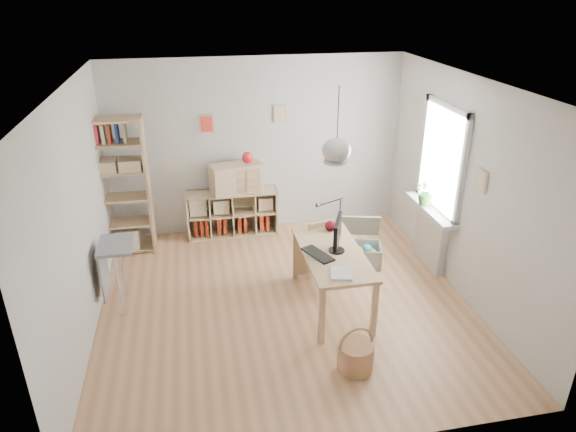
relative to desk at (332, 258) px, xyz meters
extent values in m
plane|color=tan|center=(-0.55, 0.15, -0.66)|extent=(4.50, 4.50, 0.00)
plane|color=white|center=(-0.55, 2.40, 0.69)|extent=(4.50, 0.00, 4.50)
plane|color=white|center=(-0.55, -2.10, 0.69)|extent=(4.50, 0.00, 4.50)
plane|color=white|center=(-2.80, 0.15, 0.69)|extent=(0.00, 4.50, 4.50)
plane|color=white|center=(1.70, 0.15, 0.69)|extent=(0.00, 4.50, 4.50)
plane|color=white|center=(-0.55, 0.15, 2.04)|extent=(4.50, 4.50, 0.00)
cylinder|color=black|center=(0.00, 0.00, 1.70)|extent=(0.01, 0.01, 0.68)
ellipsoid|color=silver|center=(0.00, 0.00, 1.34)|extent=(0.32, 0.32, 0.27)
cube|color=white|center=(1.69, 0.75, 0.89)|extent=(0.03, 1.00, 1.30)
cube|color=silver|center=(1.66, 0.21, 0.89)|extent=(0.06, 0.08, 1.46)
cube|color=silver|center=(1.66, 1.29, 0.89)|extent=(0.06, 0.08, 1.46)
cube|color=silver|center=(1.66, 0.75, 1.58)|extent=(0.06, 1.16, 0.08)
cube|color=silver|center=(1.66, 0.75, 0.20)|extent=(0.06, 1.16, 0.08)
cube|color=silver|center=(1.64, 0.75, -0.26)|extent=(0.10, 0.80, 0.80)
cube|color=silver|center=(1.59, 0.75, 0.17)|extent=(0.22, 1.20, 0.06)
cube|color=tan|center=(0.00, 0.00, 0.07)|extent=(0.70, 1.50, 0.04)
cube|color=tan|center=(-0.30, -0.70, -0.30)|extent=(0.06, 0.06, 0.71)
cube|color=tan|center=(-0.30, 0.70, -0.30)|extent=(0.06, 0.06, 0.71)
cube|color=tan|center=(0.30, -0.70, -0.30)|extent=(0.06, 0.06, 0.71)
cube|color=tan|center=(0.30, 0.70, -0.30)|extent=(0.06, 0.06, 0.71)
cube|color=#CDAF87|center=(-1.00, 2.19, -0.64)|extent=(1.40, 0.38, 0.03)
cube|color=#CDAF87|center=(-1.00, 2.19, 0.05)|extent=(1.40, 0.38, 0.03)
cube|color=#CDAF87|center=(-1.69, 2.19, -0.30)|extent=(0.03, 0.38, 0.72)
cube|color=#CDAF87|center=(-0.32, 2.19, -0.30)|extent=(0.03, 0.38, 0.72)
cube|color=#CDAF87|center=(-1.00, 2.37, -0.30)|extent=(1.40, 0.02, 0.72)
cube|color=maroon|center=(-1.58, 2.21, -0.47)|extent=(0.06, 0.26, 0.30)
cube|color=maroon|center=(-1.49, 2.21, -0.47)|extent=(0.05, 0.26, 0.30)
cube|color=maroon|center=(-1.41, 2.21, -0.47)|extent=(0.05, 0.26, 0.30)
cube|color=maroon|center=(-1.22, 2.21, -0.47)|extent=(0.05, 0.26, 0.30)
cube|color=maroon|center=(-1.13, 2.21, -0.47)|extent=(0.05, 0.26, 0.30)
cube|color=maroon|center=(-0.90, 2.21, -0.47)|extent=(0.06, 0.26, 0.30)
cube|color=maroon|center=(-0.81, 2.21, -0.47)|extent=(0.06, 0.26, 0.30)
cube|color=maroon|center=(-0.55, 2.21, -0.47)|extent=(0.06, 0.26, 0.30)
cube|color=maroon|center=(-0.46, 2.21, -0.47)|extent=(0.05, 0.26, 0.30)
cube|color=tan|center=(-2.96, 1.95, 0.34)|extent=(0.04, 0.38, 2.00)
cube|color=tan|center=(-2.20, 1.95, 0.34)|extent=(0.04, 0.38, 2.00)
cube|color=tan|center=(-2.58, 1.95, -0.61)|extent=(0.76, 0.38, 0.03)
cube|color=tan|center=(-2.58, 1.95, -0.21)|extent=(0.76, 0.38, 0.03)
cube|color=tan|center=(-2.58, 1.95, 0.19)|extent=(0.76, 0.38, 0.03)
cube|color=tan|center=(-2.58, 1.95, 0.59)|extent=(0.76, 0.38, 0.03)
cube|color=tan|center=(-2.58, 1.95, 0.99)|extent=(0.76, 0.38, 0.03)
cube|color=tan|center=(-2.58, 1.95, 1.32)|extent=(0.76, 0.38, 0.03)
cube|color=navy|center=(-2.86, 1.95, 1.14)|extent=(0.04, 0.18, 0.26)
cube|color=maroon|center=(-2.78, 1.95, 1.14)|extent=(0.04, 0.18, 0.26)
cube|color=beige|center=(-2.70, 1.95, 1.14)|extent=(0.04, 0.18, 0.26)
cube|color=maroon|center=(-2.62, 1.95, 1.14)|extent=(0.04, 0.18, 0.26)
cube|color=navy|center=(-2.52, 1.95, 1.14)|extent=(0.04, 0.18, 0.26)
cube|color=beige|center=(-2.42, 1.95, 1.14)|extent=(0.04, 0.18, 0.26)
cube|color=gray|center=(-2.52, 0.50, 0.17)|extent=(0.40, 0.55, 0.04)
cylinder|color=silver|center=(-2.52, 0.28, -0.25)|extent=(0.03, 0.03, 0.82)
cylinder|color=silver|center=(-2.52, 0.72, -0.25)|extent=(0.03, 0.03, 0.82)
cube|color=gray|center=(-2.70, 0.50, -0.16)|extent=(0.02, 0.50, 0.62)
cube|color=gray|center=(0.08, 0.48, -0.22)|extent=(0.47, 0.47, 0.06)
cube|color=tan|center=(-0.06, 0.27, -0.45)|extent=(0.04, 0.04, 0.41)
cube|color=tan|center=(-0.12, 0.62, -0.45)|extent=(0.04, 0.04, 0.41)
cube|color=tan|center=(0.29, 0.33, -0.45)|extent=(0.04, 0.04, 0.41)
cube|color=tan|center=(0.22, 0.68, -0.45)|extent=(0.04, 0.04, 0.41)
cube|color=tan|center=(0.05, 0.66, -0.01)|extent=(0.41, 0.10, 0.37)
cylinder|color=#976944|center=(-0.06, -1.17, -0.50)|extent=(0.37, 0.37, 0.31)
torus|color=#976944|center=(-0.06, -1.17, -0.33)|extent=(0.38, 0.08, 0.38)
cube|color=#B4B4AF|center=(0.67, 0.89, -0.65)|extent=(0.67, 0.54, 0.02)
cube|color=#B4B4AF|center=(0.40, 0.97, -0.51)|extent=(0.13, 0.39, 0.30)
cube|color=#B4B4AF|center=(0.94, 0.82, -0.51)|extent=(0.13, 0.39, 0.30)
cube|color=#B4B4AF|center=(0.62, 0.71, -0.51)|extent=(0.57, 0.17, 0.30)
cube|color=#B4B4AF|center=(0.72, 1.08, -0.51)|extent=(0.57, 0.17, 0.30)
cube|color=#B4B4AF|center=(0.76, 1.24, -0.22)|extent=(0.61, 0.34, 0.37)
sphere|color=yellow|center=(0.52, 0.87, -0.44)|extent=(0.13, 0.13, 0.13)
sphere|color=#197DAF|center=(0.78, 0.91, -0.44)|extent=(0.13, 0.13, 0.13)
sphere|color=orange|center=(0.64, 0.88, -0.44)|extent=(0.13, 0.13, 0.13)
sphere|color=#387F2E|center=(0.80, 0.77, -0.44)|extent=(0.13, 0.13, 0.13)
cylinder|color=black|center=(0.05, 0.00, 0.10)|extent=(0.19, 0.19, 0.02)
cylinder|color=black|center=(0.05, 0.00, 0.15)|extent=(0.04, 0.04, 0.09)
cube|color=black|center=(0.05, 0.00, 0.35)|extent=(0.22, 0.46, 0.31)
cube|color=black|center=(-0.19, -0.05, 0.10)|extent=(0.33, 0.48, 0.02)
cylinder|color=black|center=(0.27, 0.64, 0.11)|extent=(0.05, 0.05, 0.04)
cylinder|color=black|center=(0.27, 0.64, 0.29)|extent=(0.01, 0.01, 0.36)
cone|color=black|center=(-0.03, 0.56, 0.45)|extent=(0.09, 0.06, 0.08)
sphere|color=#450915|center=(0.12, 0.54, 0.16)|extent=(0.14, 0.14, 0.14)
cube|color=silver|center=(-0.05, -0.53, 0.11)|extent=(0.29, 0.33, 0.03)
cube|color=#CDAF87|center=(-0.91, 2.19, 0.28)|extent=(0.83, 0.52, 0.44)
ellipsoid|color=#A20D16|center=(-0.74, 2.19, 0.60)|extent=(0.15, 0.15, 0.18)
imported|color=#34742B|center=(1.57, 0.87, 0.39)|extent=(0.34, 0.30, 0.38)
camera|label=1|loc=(-1.54, -5.15, 3.03)|focal=32.00mm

